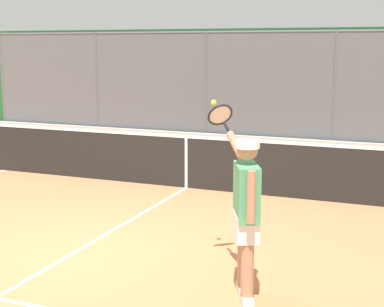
{
  "coord_description": "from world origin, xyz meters",
  "views": [
    {
      "loc": [
        -3.95,
        5.73,
        2.53
      ],
      "look_at": [
        -0.94,
        -1.72,
        1.05
      ],
      "focal_mm": 54.79,
      "sensor_mm": 36.0,
      "label": 1
    }
  ],
  "objects": [
    {
      "name": "tennis_net",
      "position": [
        0.0,
        -3.79,
        0.49
      ],
      "size": [
        10.47,
        0.09,
        1.07
      ],
      "color": "#2D2D2D",
      "rests_on": "ground"
    },
    {
      "name": "ground_plane",
      "position": [
        0.0,
        0.0,
        0.0
      ],
      "size": [
        60.0,
        60.0,
        0.0
      ],
      "primitive_type": "plane",
      "color": "#C67A4C"
    },
    {
      "name": "fence_backdrop",
      "position": [
        0.0,
        -10.02,
        1.48
      ],
      "size": [
        20.34,
        1.37,
        2.99
      ],
      "color": "#565B60",
      "rests_on": "ground"
    },
    {
      "name": "tennis_player",
      "position": [
        -2.35,
        0.33,
        0.96
      ],
      "size": [
        0.89,
        1.16,
        1.93
      ],
      "rotation": [
        0.0,
        0.0,
        -1.13
      ],
      "color": "silver",
      "rests_on": "ground"
    }
  ]
}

